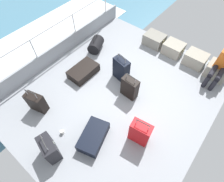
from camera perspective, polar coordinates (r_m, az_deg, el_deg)
ground_plane at (r=4.58m, az=1.99°, el=-0.77°), size 4.40×5.20×0.06m
gunwale_port at (r=5.51m, az=-16.47°, el=12.59°), size 0.06×5.20×0.45m
railing_port at (r=5.18m, az=-17.96°, el=17.12°), size 0.04×4.20×1.02m
sea_wake at (r=6.87m, az=-23.22°, el=13.54°), size 12.00×12.00×0.01m
cargo_crate_0 at (r=5.88m, az=13.38°, el=15.76°), size 0.63×0.48×0.34m
cargo_crate_1 at (r=5.71m, az=19.03°, el=12.77°), size 0.58×0.48×0.35m
cargo_crate_2 at (r=5.60m, az=25.12°, el=9.30°), size 0.60×0.46×0.36m
cargo_crate_3 at (r=5.54m, az=30.65°, el=5.62°), size 0.59×0.47×0.37m
passenger_seated at (r=5.16m, az=31.76°, el=7.17°), size 0.34×0.66×1.07m
suitcase_0 at (r=3.89m, az=-5.97°, el=-14.31°), size 0.64×0.84×0.25m
suitcase_1 at (r=3.74m, az=8.96°, el=-13.01°), size 0.45×0.29×0.77m
suitcase_2 at (r=4.43m, az=-23.03°, el=-3.41°), size 0.46×0.30×0.70m
suitcase_4 at (r=4.92m, az=-9.15°, el=6.33°), size 0.51×0.81×0.23m
suitcase_5 at (r=4.30m, az=5.69°, el=1.09°), size 0.41×0.23×0.72m
suitcase_6 at (r=3.83m, az=-19.41°, el=-16.99°), size 0.50×0.35×0.70m
suitcase_7 at (r=4.62m, az=2.95°, el=6.95°), size 0.46×0.29×0.77m
duffel_bag at (r=5.55m, az=-5.19°, el=14.57°), size 0.53×0.62×0.52m
paper_cup at (r=4.13m, az=-15.68°, el=-12.52°), size 0.08×0.08×0.10m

